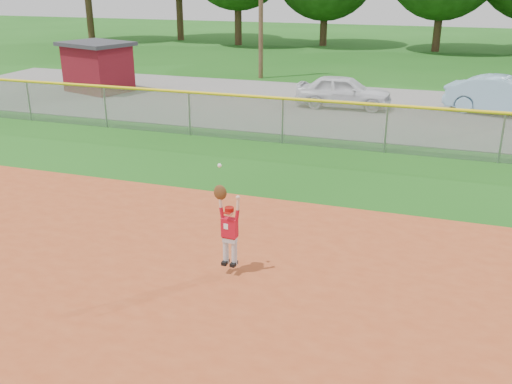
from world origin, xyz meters
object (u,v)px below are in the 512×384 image
Objects in this scene: car_white_a at (344,91)px; car_blue at (505,96)px; ballplayer at (228,226)px; utility_shed at (98,67)px.

car_white_a is 6.31m from car_blue.
car_blue is 2.31× the size of ballplayer.
utility_shed reaches higher than ballplayer.
car_white_a is 0.88× the size of car_blue.
utility_shed reaches higher than car_blue.
ballplayer is at bearing -179.53° from car_white_a.
car_blue is at bearing 2.64° from utility_shed.
utility_shed is at bearing 108.29° from car_blue.
utility_shed is 1.91× the size of ballplayer.
car_blue is (6.26, 0.72, 0.06)m from car_white_a.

